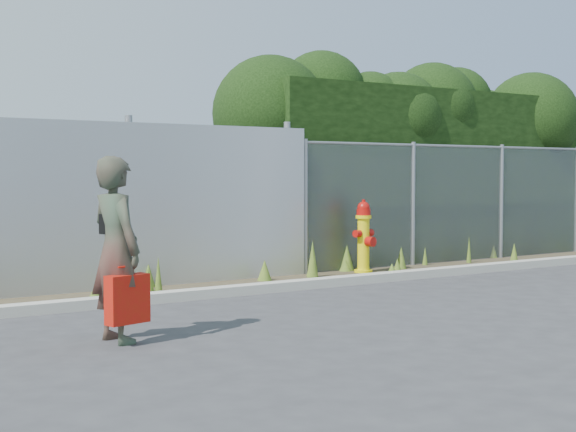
# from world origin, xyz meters

# --- Properties ---
(ground) EXTENTS (80.00, 80.00, 0.00)m
(ground) POSITION_xyz_m (0.00, 0.00, 0.00)
(ground) COLOR #353537
(ground) RESTS_ON ground
(curb) EXTENTS (16.00, 0.22, 0.12)m
(curb) POSITION_xyz_m (0.00, 1.80, 0.06)
(curb) COLOR #ABA79A
(curb) RESTS_ON ground
(weed_strip) EXTENTS (16.00, 1.31, 0.54)m
(weed_strip) POSITION_xyz_m (-0.72, 2.51, 0.11)
(weed_strip) COLOR #413625
(weed_strip) RESTS_ON ground
(corrugated_fence) EXTENTS (8.50, 0.21, 2.30)m
(corrugated_fence) POSITION_xyz_m (-3.25, 3.01, 1.10)
(corrugated_fence) COLOR #ABAEB2
(corrugated_fence) RESTS_ON ground
(chainlink_fence) EXTENTS (6.50, 0.07, 2.05)m
(chainlink_fence) POSITION_xyz_m (4.25, 3.00, 1.03)
(chainlink_fence) COLOR gray
(chainlink_fence) RESTS_ON ground
(hedge) EXTENTS (7.96, 2.25, 3.62)m
(hedge) POSITION_xyz_m (4.29, 4.02, 2.04)
(hedge) COLOR black
(hedge) RESTS_ON ground
(fire_hydrant) EXTENTS (0.38, 0.34, 1.14)m
(fire_hydrant) POSITION_xyz_m (1.88, 2.64, 0.55)
(fire_hydrant) COLOR yellow
(fire_hydrant) RESTS_ON ground
(woman) EXTENTS (0.50, 0.67, 1.68)m
(woman) POSITION_xyz_m (-3.10, -0.07, 0.84)
(woman) COLOR #0E5E40
(woman) RESTS_ON ground
(red_tote_bag) EXTENTS (0.39, 0.15, 0.52)m
(red_tote_bag) POSITION_xyz_m (-3.08, -0.26, 0.42)
(red_tote_bag) COLOR #A91B09
(black_shoulder_bag) EXTENTS (0.24, 0.10, 0.18)m
(black_shoulder_bag) POSITION_xyz_m (-3.09, 0.06, 1.07)
(black_shoulder_bag) COLOR black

